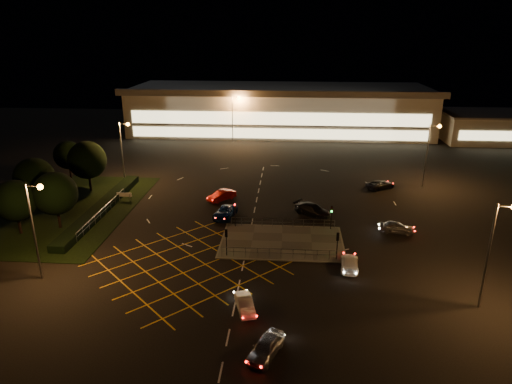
# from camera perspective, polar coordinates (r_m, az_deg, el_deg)

# --- Properties ---
(ground) EXTENTS (180.00, 180.00, 0.00)m
(ground) POSITION_cam_1_polar(r_m,az_deg,el_deg) (56.00, 1.24, -5.34)
(ground) COLOR black
(ground) RESTS_ON ground
(pedestrian_island) EXTENTS (14.00, 9.00, 0.12)m
(pedestrian_island) POSITION_cam_1_polar(r_m,az_deg,el_deg) (54.11, 3.25, -6.23)
(pedestrian_island) COLOR #4C4944
(pedestrian_island) RESTS_ON ground
(grass_verge) EXTENTS (18.00, 30.00, 0.08)m
(grass_verge) POSITION_cam_1_polar(r_m,az_deg,el_deg) (68.62, -22.53, -2.05)
(grass_verge) COLOR black
(grass_verge) RESTS_ON ground
(hedge) EXTENTS (2.00, 26.00, 1.00)m
(hedge) POSITION_cam_1_polar(r_m,az_deg,el_deg) (66.37, -18.71, -1.86)
(hedge) COLOR black
(hedge) RESTS_ON ground
(supermarket) EXTENTS (72.00, 26.50, 10.50)m
(supermarket) POSITION_cam_1_polar(r_m,az_deg,el_deg) (114.17, 2.98, 10.37)
(supermarket) COLOR beige
(supermarket) RESTS_ON ground
(retail_unit_a) EXTENTS (18.80, 14.80, 6.35)m
(retail_unit_a) POSITION_cam_1_polar(r_m,az_deg,el_deg) (115.14, 26.59, 7.35)
(retail_unit_a) COLOR beige
(retail_unit_a) RESTS_ON ground
(streetlight_sw) EXTENTS (1.78, 0.56, 10.03)m
(streetlight_sw) POSITION_cam_1_polar(r_m,az_deg,el_deg) (48.71, -25.83, -2.95)
(streetlight_sw) COLOR slate
(streetlight_sw) RESTS_ON ground
(streetlight_se) EXTENTS (1.78, 0.56, 10.03)m
(streetlight_se) POSITION_cam_1_polar(r_m,az_deg,el_deg) (44.23, 27.80, -5.49)
(streetlight_se) COLOR slate
(streetlight_se) RESTS_ON ground
(streetlight_nw) EXTENTS (1.78, 0.56, 10.03)m
(streetlight_nw) POSITION_cam_1_polar(r_m,az_deg,el_deg) (75.47, -16.20, 5.77)
(streetlight_nw) COLOR slate
(streetlight_nw) RESTS_ON ground
(streetlight_ne) EXTENTS (1.78, 0.56, 10.03)m
(streetlight_ne) POSITION_cam_1_polar(r_m,az_deg,el_deg) (75.94, 20.98, 5.33)
(streetlight_ne) COLOR slate
(streetlight_ne) RESTS_ON ground
(streetlight_far_left) EXTENTS (1.78, 0.56, 10.03)m
(streetlight_far_left) POSITION_cam_1_polar(r_m,az_deg,el_deg) (100.90, -2.73, 9.86)
(streetlight_far_left) COLOR slate
(streetlight_far_left) RESTS_ON ground
(streetlight_far_right) EXTENTS (1.78, 0.56, 10.03)m
(streetlight_far_right) POSITION_cam_1_polar(r_m,az_deg,el_deg) (105.87, 19.74, 9.21)
(streetlight_far_right) COLOR slate
(streetlight_far_right) RESTS_ON ground
(signal_sw) EXTENTS (0.28, 0.30, 3.15)m
(signal_sw) POSITION_cam_1_polar(r_m,az_deg,el_deg) (49.95, -3.73, -5.61)
(signal_sw) COLOR black
(signal_sw) RESTS_ON pedestrian_island
(signal_se) EXTENTS (0.28, 0.30, 3.15)m
(signal_se) POSITION_cam_1_polar(r_m,az_deg,el_deg) (49.80, 10.15, -5.98)
(signal_se) COLOR black
(signal_se) RESTS_ON pedestrian_island
(signal_nw) EXTENTS (0.28, 0.30, 3.15)m
(signal_nw) POSITION_cam_1_polar(r_m,az_deg,el_deg) (57.21, -2.64, -2.21)
(signal_nw) COLOR black
(signal_nw) RESTS_ON pedestrian_island
(signal_ne) EXTENTS (0.28, 0.30, 3.15)m
(signal_ne) POSITION_cam_1_polar(r_m,az_deg,el_deg) (57.08, 9.42, -2.52)
(signal_ne) COLOR black
(signal_ne) RESTS_ON pedestrian_island
(tree_a) EXTENTS (5.04, 5.04, 6.86)m
(tree_a) POSITION_cam_1_polar(r_m,az_deg,el_deg) (61.70, -27.89, -0.97)
(tree_a) COLOR black
(tree_a) RESTS_ON ground
(tree_b) EXTENTS (5.40, 5.40, 7.35)m
(tree_b) POSITION_cam_1_polar(r_m,az_deg,el_deg) (69.09, -25.99, 1.64)
(tree_b) COLOR black
(tree_b) RESTS_ON ground
(tree_c) EXTENTS (5.76, 5.76, 7.84)m
(tree_c) POSITION_cam_1_polar(r_m,az_deg,el_deg) (73.97, -20.35, 3.76)
(tree_c) COLOR black
(tree_c) RESTS_ON ground
(tree_d) EXTENTS (4.68, 4.68, 6.37)m
(tree_d) POSITION_cam_1_polar(r_m,az_deg,el_deg) (81.99, -22.44, 4.29)
(tree_d) COLOR black
(tree_d) RESTS_ON ground
(tree_e) EXTENTS (5.40, 5.40, 7.35)m
(tree_e) POSITION_cam_1_polar(r_m,az_deg,el_deg) (61.23, -23.81, -0.17)
(tree_e) COLOR black
(tree_e) RESTS_ON ground
(car_near_silver) EXTENTS (3.23, 4.61, 1.46)m
(car_near_silver) POSITION_cam_1_polar(r_m,az_deg,el_deg) (36.83, 1.24, -18.83)
(car_near_silver) COLOR silver
(car_near_silver) RESTS_ON ground
(car_queue_white) EXTENTS (2.35, 3.97, 1.24)m
(car_queue_white) POSITION_cam_1_polar(r_m,az_deg,el_deg) (41.74, -1.39, -13.84)
(car_queue_white) COLOR white
(car_queue_white) RESTS_ON ground
(car_left_blue) EXTENTS (3.17, 5.32, 1.39)m
(car_left_blue) POSITION_cam_1_polar(r_m,az_deg,el_deg) (60.81, -3.89, -2.58)
(car_left_blue) COLOR #0C1F4B
(car_left_blue) RESTS_ON ground
(car_far_dkgrey) EXTENTS (5.52, 4.82, 1.53)m
(car_far_dkgrey) POSITION_cam_1_polar(r_m,az_deg,el_deg) (61.92, 7.09, -2.20)
(car_far_dkgrey) COLOR black
(car_far_dkgrey) RESTS_ON ground
(car_right_silver) EXTENTS (4.43, 2.32, 1.44)m
(car_right_silver) POSITION_cam_1_polar(r_m,az_deg,el_deg) (58.82, 17.17, -4.23)
(car_right_silver) COLOR #A3A4AA
(car_right_silver) RESTS_ON ground
(car_circ_red) EXTENTS (4.18, 4.31, 1.47)m
(car_circ_red) POSITION_cam_1_polar(r_m,az_deg,el_deg) (66.92, -4.33, -0.44)
(car_circ_red) COLOR #980E0B
(car_circ_red) RESTS_ON ground
(car_east_grey) EXTENTS (5.17, 4.37, 1.32)m
(car_east_grey) POSITION_cam_1_polar(r_m,az_deg,el_deg) (74.33, 15.28, 0.91)
(car_east_grey) COLOR black
(car_east_grey) RESTS_ON ground
(car_approach_white) EXTENTS (2.21, 4.56, 1.28)m
(car_approach_white) POSITION_cam_1_polar(r_m,az_deg,el_deg) (49.18, 11.62, -8.68)
(car_approach_white) COLOR white
(car_approach_white) RESTS_ON ground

